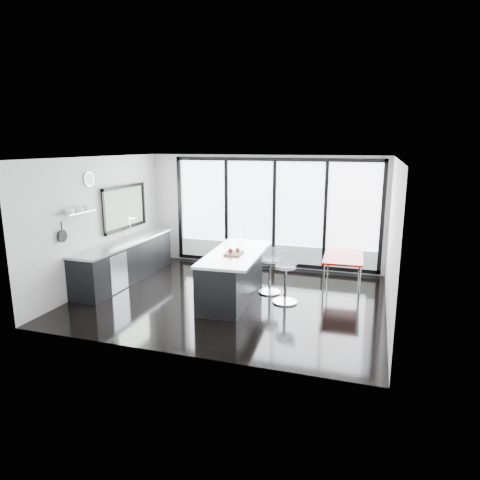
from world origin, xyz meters
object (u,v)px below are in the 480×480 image
(bar_stool_far, at_px, (270,276))
(red_table, at_px, (343,273))
(island, at_px, (232,275))
(bar_stool_near, at_px, (285,284))

(bar_stool_far, xyz_separation_m, red_table, (1.43, 0.69, 0.01))
(bar_stool_far, bearing_deg, red_table, 23.92)
(bar_stool_far, distance_m, red_table, 1.58)
(island, xyz_separation_m, bar_stool_near, (1.07, 0.08, -0.11))
(island, distance_m, bar_stool_far, 0.85)
(island, relative_size, bar_stool_far, 3.30)
(bar_stool_far, height_order, red_table, red_table)
(island, xyz_separation_m, bar_stool_far, (0.64, 0.54, -0.12))
(bar_stool_far, bearing_deg, bar_stool_near, -49.39)
(island, bearing_deg, bar_stool_far, 40.07)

